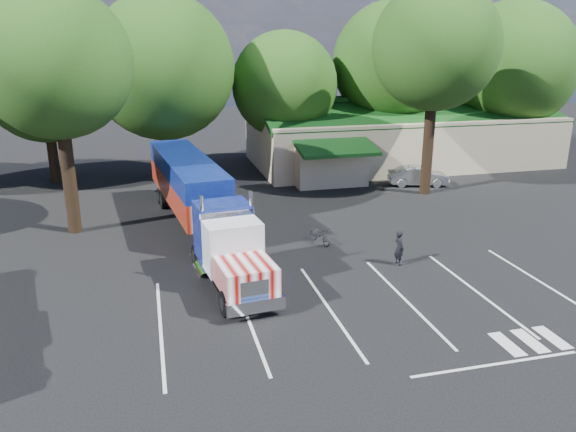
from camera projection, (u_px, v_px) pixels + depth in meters
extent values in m
plane|color=black|center=(291.00, 253.00, 27.28)|extent=(120.00, 120.00, 0.00)
cube|color=#C2AE90|center=(400.00, 138.00, 46.55)|extent=(24.00, 11.00, 4.00)
cube|color=#134416|center=(415.00, 112.00, 43.57)|extent=(24.20, 6.25, 2.10)
cube|color=#134416|center=(390.00, 105.00, 48.01)|extent=(24.20, 6.25, 2.10)
cube|color=#C2AE90|center=(330.00, 165.00, 39.61)|extent=(5.00, 2.50, 2.80)
cube|color=#134416|center=(336.00, 148.00, 37.95)|extent=(5.40, 3.19, 0.80)
cylinder|color=black|center=(53.00, 155.00, 40.08)|extent=(0.70, 0.70, 4.00)
sphere|color=#194112|center=(43.00, 81.00, 38.51)|extent=(8.40, 8.40, 8.40)
cylinder|color=black|center=(168.00, 152.00, 40.42)|extent=(0.70, 0.70, 4.30)
sphere|color=#194112|center=(162.00, 67.00, 38.62)|extent=(10.00, 10.00, 10.00)
cylinder|color=black|center=(285.00, 148.00, 43.82)|extent=(0.70, 0.70, 3.60)
sphere|color=#194112|center=(285.00, 85.00, 42.36)|extent=(8.00, 8.00, 8.00)
cylinder|color=black|center=(389.00, 136.00, 46.24)|extent=(0.70, 0.70, 4.50)
sphere|color=#194112|center=(393.00, 63.00, 44.46)|extent=(9.60, 9.60, 9.60)
cylinder|color=black|center=(504.00, 137.00, 47.55)|extent=(0.70, 0.70, 3.90)
sphere|color=#194112|center=(512.00, 66.00, 45.77)|extent=(10.40, 10.40, 10.40)
cylinder|color=black|center=(69.00, 178.00, 29.46)|extent=(0.70, 0.70, 6.00)
sphere|color=#194112|center=(55.00, 62.00, 27.68)|extent=(7.60, 7.60, 7.60)
cylinder|color=black|center=(428.00, 145.00, 36.81)|extent=(0.70, 0.70, 6.50)
sphere|color=#194112|center=(436.00, 46.00, 34.91)|extent=(8.00, 8.00, 8.00)
cube|color=black|center=(232.00, 270.00, 23.66)|extent=(1.64, 6.42, 0.23)
cube|color=white|center=(256.00, 306.00, 20.66)|extent=(2.28, 0.49, 0.50)
cube|color=white|center=(254.00, 291.00, 20.65)|extent=(1.09, 0.23, 0.82)
cube|color=white|center=(246.00, 275.00, 21.53)|extent=(2.33, 2.41, 1.04)
cube|color=silver|center=(233.00, 246.00, 22.98)|extent=(2.42, 1.71, 2.09)
cube|color=black|center=(237.00, 241.00, 22.31)|extent=(2.08, 0.31, 0.91)
cube|color=white|center=(227.00, 214.00, 23.30)|extent=(2.35, 0.36, 0.23)
cube|color=#0D0D5B|center=(223.00, 230.00, 24.38)|extent=(2.46, 2.07, 2.45)
cylinder|color=white|center=(203.00, 232.00, 23.20)|extent=(0.18, 0.18, 3.09)
cylinder|color=white|center=(251.00, 226.00, 23.91)|extent=(0.18, 0.18, 3.09)
cylinder|color=white|center=(203.00, 273.00, 23.33)|extent=(0.76, 1.51, 0.60)
cylinder|color=white|center=(259.00, 265.00, 24.16)|extent=(0.76, 1.51, 0.60)
cube|color=silver|center=(188.00, 188.00, 31.43)|extent=(3.69, 11.81, 1.36)
cube|color=navy|center=(186.00, 167.00, 31.06)|extent=(3.69, 11.81, 1.09)
cube|color=black|center=(177.00, 192.00, 35.19)|extent=(1.45, 3.28, 0.32)
cube|color=black|center=(196.00, 240.00, 27.26)|extent=(0.12, 0.12, 1.27)
cube|color=black|center=(221.00, 237.00, 27.69)|extent=(0.12, 0.12, 1.27)
cube|color=white|center=(171.00, 189.00, 37.15)|extent=(2.18, 0.36, 0.11)
cylinder|color=black|center=(226.00, 304.00, 21.05)|extent=(0.43, 1.03, 1.00)
cylinder|color=black|center=(274.00, 296.00, 21.70)|extent=(0.43, 1.03, 1.00)
cylinder|color=black|center=(202.00, 264.00, 24.77)|extent=(0.43, 1.03, 1.00)
cylinder|color=black|center=(243.00, 258.00, 25.41)|extent=(0.43, 1.03, 1.00)
cylinder|color=black|center=(197.00, 256.00, 25.66)|extent=(0.43, 1.03, 1.00)
cylinder|color=black|center=(237.00, 250.00, 26.30)|extent=(0.43, 1.03, 1.00)
cylinder|color=black|center=(163.00, 201.00, 34.30)|extent=(0.43, 1.03, 1.00)
cylinder|color=black|center=(194.00, 198.00, 34.94)|extent=(0.43, 1.03, 1.00)
cylinder|color=black|center=(161.00, 196.00, 35.27)|extent=(0.43, 1.03, 1.00)
cylinder|color=black|center=(191.00, 193.00, 35.91)|extent=(0.43, 1.03, 1.00)
imported|color=black|center=(399.00, 248.00, 25.75)|extent=(0.47, 0.65, 1.64)
imported|color=black|center=(320.00, 235.00, 28.48)|extent=(1.09, 1.85, 0.92)
imported|color=#9DA1A5|center=(418.00, 176.00, 39.56)|extent=(4.39, 2.44, 1.37)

